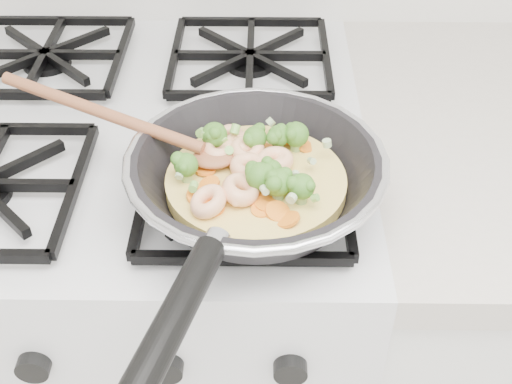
{
  "coord_description": "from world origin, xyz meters",
  "views": [
    {
      "loc": [
        0.17,
        0.98,
        1.39
      ],
      "look_at": [
        0.16,
        1.53,
        0.93
      ],
      "focal_mm": 46.74,
      "sensor_mm": 36.0,
      "label": 1
    }
  ],
  "objects": [
    {
      "name": "stove",
      "position": [
        0.0,
        1.7,
        0.46
      ],
      "size": [
        0.6,
        0.6,
        0.92
      ],
      "color": "silver",
      "rests_on": "ground"
    },
    {
      "name": "skillet",
      "position": [
        0.16,
        1.52,
        0.96
      ],
      "size": [
        0.43,
        0.43,
        0.08
      ],
      "rotation": [
        0.0,
        0.0,
        0.07
      ],
      "color": "black",
      "rests_on": "stove"
    }
  ]
}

